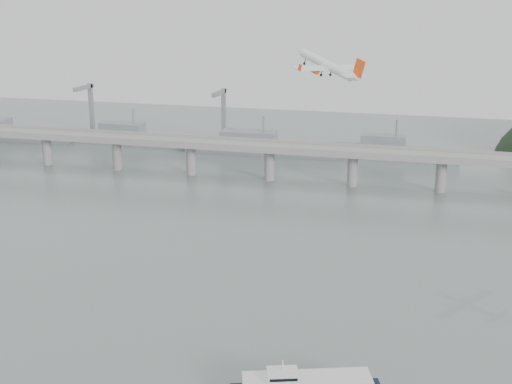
# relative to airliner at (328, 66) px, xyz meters

# --- Properties ---
(ground) EXTENTS (900.00, 900.00, 0.00)m
(ground) POSITION_rel_airliner_xyz_m (-21.51, -86.11, -81.28)
(ground) COLOR slate
(ground) RESTS_ON ground
(bridge) EXTENTS (800.00, 22.00, 23.90)m
(bridge) POSITION_rel_airliner_xyz_m (-22.66, 113.89, -63.63)
(bridge) COLOR gray
(bridge) RESTS_ON ground
(distant_fleet) EXTENTS (453.00, 60.90, 40.00)m
(distant_fleet) POSITION_rel_airliner_xyz_m (-176.87, 178.97, -75.06)
(distant_fleet) COLOR slate
(distant_fleet) RESTS_ON ground
(airliner) EXTENTS (33.06, 31.52, 12.95)m
(airliner) POSITION_rel_airliner_xyz_m (0.00, 0.00, 0.00)
(airliner) COLOR white
(airliner) RESTS_ON ground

